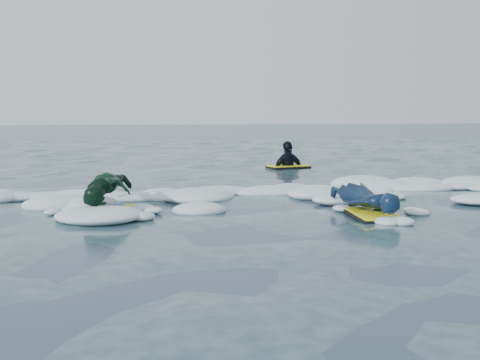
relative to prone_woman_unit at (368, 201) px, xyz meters
name	(u,v)px	position (x,y,z in m)	size (l,w,h in m)	color
ground	(265,210)	(-1.22, 0.72, -0.20)	(120.00, 120.00, 0.00)	#1C3943
foam_band	(250,200)	(-1.22, 1.75, -0.20)	(12.00, 3.10, 0.30)	white
prone_woman_unit	(368,201)	(0.00, 0.00, 0.00)	(0.66, 1.56, 0.40)	black
prone_child_unit	(108,192)	(-3.40, 0.98, 0.07)	(0.95, 1.48, 0.54)	black
waiting_rider_unit	(288,172)	(0.77, 6.73, -0.28)	(1.12, 0.78, 1.52)	black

